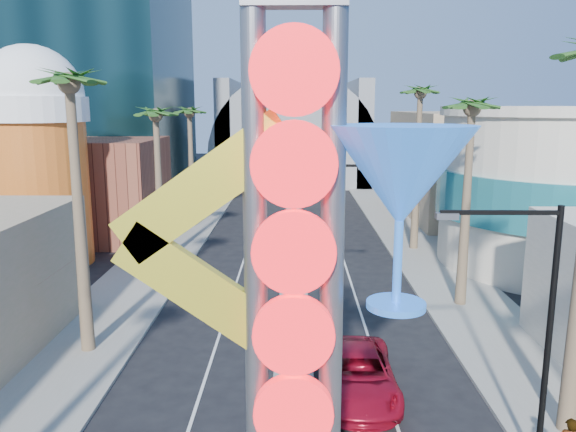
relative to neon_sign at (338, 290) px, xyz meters
name	(u,v)px	position (x,y,z in m)	size (l,w,h in m)	color
sidewalk_west	(171,245)	(-10.32, 32.04, -7.23)	(5.00, 100.00, 0.15)	gray
sidewalk_east	(417,245)	(8.68, 32.04, -7.23)	(5.00, 100.00, 0.15)	gray
median	(294,236)	(-0.82, 35.04, -7.23)	(1.60, 84.00, 0.15)	gray
brick_filler_west	(97,189)	(-16.82, 35.04, -3.31)	(10.00, 10.00, 8.00)	brown
filler_east	(457,164)	(15.18, 45.04, -2.31)	(10.00, 20.00, 10.00)	tan
beer_mug	(36,149)	(-17.82, 27.04, 0.54)	(7.00, 7.00, 14.50)	#CC581B
turquoise_building	(566,188)	(17.18, 27.04, -2.06)	(16.60, 16.60, 10.60)	beige
canopy	(294,151)	(-0.82, 69.04, -3.00)	(22.00, 16.00, 22.00)	slate
neon_sign	(338,290)	(0.00, 0.00, 0.00)	(6.53, 2.60, 12.55)	gray
streetlight_0	(305,225)	(-0.27, 17.04, -2.43)	(3.79, 0.25, 8.00)	black
streetlight_1	(288,170)	(-1.36, 41.04, -2.43)	(3.79, 0.25, 8.00)	black
streetlight_2	(534,317)	(5.91, 5.04, -2.47)	(3.45, 0.25, 8.00)	black
palm_1	(70,101)	(-9.82, 13.04, 3.52)	(2.40, 2.40, 12.70)	brown
palm_2	(156,124)	(-9.82, 27.04, 2.17)	(2.40, 2.40, 11.20)	brown
palm_3	(190,119)	(-9.82, 39.04, 2.17)	(2.40, 2.40, 11.20)	brown
palm_6	(471,120)	(8.18, 19.04, 2.62)	(2.40, 2.40, 11.70)	brown
palm_7	(420,103)	(8.18, 31.04, 3.52)	(2.40, 2.40, 12.70)	brown
red_pickup	(358,374)	(1.60, 9.50, -6.49)	(2.72, 5.91, 1.64)	#A50C22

